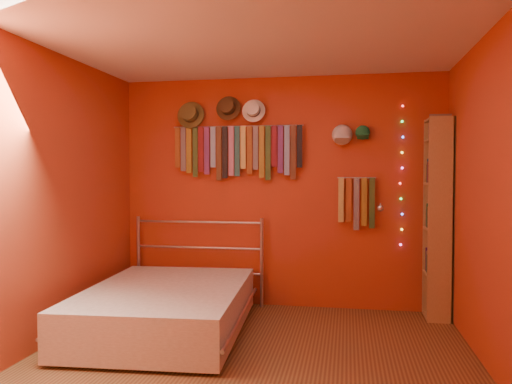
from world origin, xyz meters
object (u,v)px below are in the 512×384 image
Objects in this scene: tie_rack at (237,149)px; bookshelf at (442,217)px; reading_lamp at (380,208)px; bed at (166,307)px.

tie_rack is 2.23m from bookshelf.
bookshelf reaches higher than reading_lamp.
bed is (-0.44, -1.05, -1.50)m from tie_rack.
bookshelf is 2.81m from bed.
bookshelf is (0.60, 0.01, -0.08)m from reading_lamp.
bed is at bearing -160.74° from bookshelf.
reading_lamp is 2.31m from bed.
tie_rack is 0.71× the size of bed.
reading_lamp is 0.15× the size of bed.
reading_lamp is at bearing 20.58° from bed.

